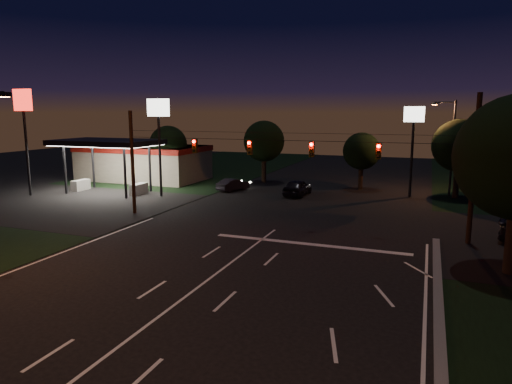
% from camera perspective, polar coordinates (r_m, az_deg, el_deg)
% --- Properties ---
extents(ground, '(140.00, 140.00, 0.00)m').
position_cam_1_polar(ground, '(19.00, -11.58, -14.69)').
color(ground, black).
rests_on(ground, ground).
extents(cross_street_left, '(20.00, 16.00, 0.02)m').
position_cam_1_polar(cross_street_left, '(43.11, -22.81, -1.37)').
color(cross_street_left, black).
rests_on(cross_street_left, ground).
extents(stop_bar, '(12.00, 0.50, 0.01)m').
position_cam_1_polar(stop_bar, '(27.91, 6.62, -6.48)').
color(stop_bar, silver).
rests_on(stop_bar, ground).
extents(utility_pole_right, '(0.30, 0.30, 9.00)m').
position_cam_1_polar(utility_pole_right, '(30.63, 24.95, -5.89)').
color(utility_pole_right, black).
rests_on(utility_pole_right, ground).
extents(utility_pole_left, '(0.28, 0.28, 8.00)m').
position_cam_1_polar(utility_pole_left, '(37.30, -14.91, -2.58)').
color(utility_pole_left, black).
rests_on(utility_pole_left, ground).
extents(signal_span, '(24.00, 0.40, 1.56)m').
position_cam_1_polar(signal_span, '(31.03, 3.01, 5.56)').
color(signal_span, black).
rests_on(signal_span, ground).
extents(gas_station, '(14.20, 16.10, 5.25)m').
position_cam_1_polar(gas_station, '(55.00, -14.08, 3.90)').
color(gas_station, gray).
rests_on(gas_station, ground).
extents(pole_sign_left_near, '(2.20, 0.30, 9.10)m').
position_cam_1_polar(pole_sign_left_near, '(43.39, -12.07, 8.54)').
color(pole_sign_left_near, black).
rests_on(pole_sign_left_near, ground).
extents(pole_sign_left_far, '(2.00, 0.30, 10.00)m').
position_cam_1_polar(pole_sign_left_far, '(48.09, -27.03, 8.55)').
color(pole_sign_left_far, black).
rests_on(pole_sign_left_far, ground).
extents(pole_sign_right, '(1.80, 0.30, 8.40)m').
position_cam_1_polar(pole_sign_right, '(44.55, 19.07, 7.29)').
color(pole_sign_right, black).
rests_on(pole_sign_right, ground).
extents(street_light_right_far, '(2.20, 0.35, 9.00)m').
position_cam_1_polar(street_light_right_far, '(46.60, 23.08, 5.91)').
color(street_light_right_far, black).
rests_on(street_light_right_far, ground).
extents(tree_far_a, '(4.20, 4.20, 6.42)m').
position_cam_1_polar(tree_far_a, '(52.49, -10.83, 5.80)').
color(tree_far_a, black).
rests_on(tree_far_a, ground).
extents(tree_far_b, '(4.60, 4.60, 6.98)m').
position_cam_1_polar(tree_far_b, '(51.75, 1.07, 6.31)').
color(tree_far_b, black).
rests_on(tree_far_b, ground).
extents(tree_far_c, '(3.80, 3.80, 5.86)m').
position_cam_1_polar(tree_far_c, '(48.20, 13.09, 4.94)').
color(tree_far_c, black).
rests_on(tree_far_c, ground).
extents(tree_far_d, '(4.80, 4.80, 7.30)m').
position_cam_1_polar(tree_far_d, '(45.80, 24.06, 5.26)').
color(tree_far_d, black).
rests_on(tree_far_d, ground).
extents(car_oncoming_a, '(2.00, 4.61, 1.55)m').
position_cam_1_polar(car_oncoming_a, '(43.87, 5.20, 0.58)').
color(car_oncoming_a, black).
rests_on(car_oncoming_a, ground).
extents(car_oncoming_b, '(2.47, 3.98, 1.24)m').
position_cam_1_polar(car_oncoming_b, '(46.43, -2.90, 0.93)').
color(car_oncoming_b, black).
rests_on(car_oncoming_b, ground).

